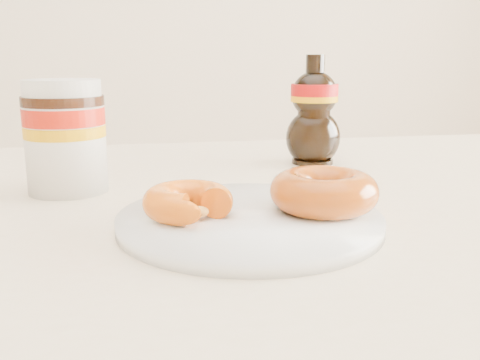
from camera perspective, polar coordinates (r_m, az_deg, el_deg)
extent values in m
cube|color=beige|center=(0.60, -8.11, -4.78)|extent=(1.40, 0.90, 0.04)
cylinder|color=#C6B28C|center=(1.27, 21.83, -14.06)|extent=(0.06, 0.06, 0.71)
cylinder|color=white|center=(0.52, 1.03, -4.29)|extent=(0.26, 0.26, 0.01)
torus|color=white|center=(0.52, 1.03, -4.20)|extent=(0.25, 0.25, 0.01)
torus|color=#DA580C|center=(0.51, -5.57, -2.30)|extent=(0.11, 0.11, 0.03)
torus|color=#943009|center=(0.53, 8.94, -1.17)|extent=(0.13, 0.13, 0.04)
cylinder|color=white|center=(0.68, -18.06, 3.49)|extent=(0.09, 0.09, 0.11)
cylinder|color=#941105|center=(0.67, -18.27, 6.51)|extent=(0.10, 0.10, 0.02)
cylinder|color=#D89905|center=(0.68, -18.16, 4.99)|extent=(0.10, 0.10, 0.01)
cylinder|color=black|center=(0.67, -18.38, 8.04)|extent=(0.10, 0.10, 0.01)
cylinder|color=white|center=(0.67, -18.46, 9.19)|extent=(0.09, 0.09, 0.02)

